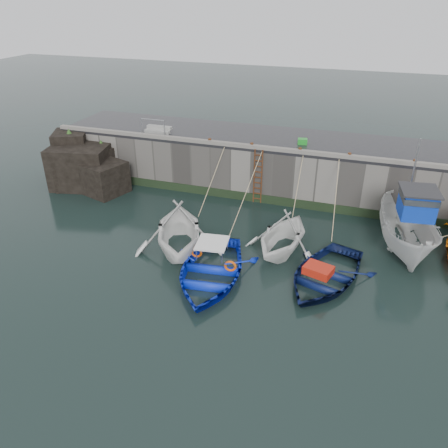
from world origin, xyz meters
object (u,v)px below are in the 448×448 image
(boat_far_white, at_px, (408,230))
(bollard_a, at_px, (210,141))
(boat_near_blue, at_px, (210,277))
(bollard_d, at_px, (349,155))
(ladder, at_px, (258,177))
(boat_near_blacktrim, at_px, (282,250))
(bollard_e, at_px, (415,162))
(bollard_c, at_px, (300,150))
(bollard_b, at_px, (252,145))
(fish_crate, at_px, (303,141))
(boat_near_white, at_px, (180,249))
(boat_near_navy, at_px, (324,280))

(boat_far_white, height_order, bollard_a, boat_far_white)
(boat_near_blue, relative_size, bollard_d, 19.86)
(ladder, distance_m, boat_near_blacktrim, 5.62)
(bollard_e, bearing_deg, bollard_c, 180.00)
(bollard_b, bearing_deg, boat_far_white, -20.11)
(ladder, bearing_deg, fish_crate, 42.29)
(ladder, distance_m, bollard_e, 8.19)
(boat_near_white, height_order, boat_near_blue, boat_near_white)
(ladder, xyz_separation_m, bollard_d, (4.80, 0.34, 1.71))
(boat_near_navy, distance_m, bollard_e, 8.32)
(boat_near_white, bearing_deg, fish_crate, 38.96)
(boat_near_blacktrim, xyz_separation_m, bollard_e, (5.52, 5.13, 3.30))
(boat_near_blue, bearing_deg, bollard_e, 38.70)
(fish_crate, xyz_separation_m, bollard_c, (0.12, -1.55, -0.01))
(boat_near_blacktrim, height_order, boat_far_white, boat_far_white)
(boat_near_white, relative_size, bollard_e, 18.34)
(boat_near_blue, bearing_deg, boat_near_navy, 9.18)
(bollard_a, xyz_separation_m, bollard_c, (5.20, 0.00, 0.00))
(boat_near_blacktrim, xyz_separation_m, bollard_c, (-0.28, 5.13, 3.30))
(bollard_a, bearing_deg, boat_near_white, -83.17)
(boat_near_navy, distance_m, boat_far_white, 5.12)
(boat_far_white, bearing_deg, bollard_d, 128.40)
(ladder, xyz_separation_m, boat_near_blacktrim, (2.48, -4.79, -1.59))
(bollard_a, xyz_separation_m, bollard_e, (11.00, 0.00, 0.00))
(ladder, bearing_deg, bollard_a, 173.62)
(boat_near_navy, bearing_deg, bollard_e, 80.96)
(boat_near_white, relative_size, bollard_b, 18.34)
(bollard_b, bearing_deg, fish_crate, 31.09)
(boat_near_navy, height_order, boat_far_white, boat_far_white)
(bollard_a, bearing_deg, bollard_b, 0.00)
(boat_far_white, xyz_separation_m, bollard_c, (-5.79, 3.11, 2.28))
(bollard_d, relative_size, bollard_e, 1.00)
(bollard_e, bearing_deg, boat_near_white, -147.50)
(boat_near_white, relative_size, bollard_a, 18.34)
(ladder, relative_size, bollard_a, 11.43)
(boat_near_blacktrim, distance_m, bollard_d, 6.52)
(boat_near_white, height_order, bollard_a, bollard_a)
(boat_near_navy, height_order, bollard_c, bollard_c)
(bollard_c, bearing_deg, bollard_a, 180.00)
(boat_near_navy, height_order, bollard_e, bollard_e)
(bollard_a, bearing_deg, boat_near_navy, -41.87)
(boat_near_blue, xyz_separation_m, boat_near_navy, (4.70, 1.37, 0.00))
(ladder, relative_size, bollard_d, 11.43)
(ladder, distance_m, boat_near_blue, 8.08)
(boat_far_white, distance_m, bollard_e, 3.86)
(boat_far_white, height_order, bollard_b, boat_far_white)
(fish_crate, distance_m, bollard_d, 3.13)
(bollard_a, relative_size, bollard_e, 1.00)
(ladder, distance_m, bollard_b, 1.81)
(bollard_e, bearing_deg, boat_near_blue, -134.17)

